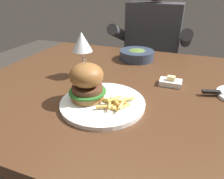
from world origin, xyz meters
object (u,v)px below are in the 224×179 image
(burger_sandwich, at_px, (87,82))
(diner_person, at_px, (150,63))
(wine_glass, at_px, (82,43))
(butter_dish, at_px, (171,82))
(soup_bowl, at_px, (137,55))
(main_plate, at_px, (103,103))

(burger_sandwich, bearing_deg, diner_person, 87.13)
(burger_sandwich, bearing_deg, wine_glass, 120.71)
(butter_dish, xyz_separation_m, soup_bowl, (-0.19, 0.25, 0.01))
(wine_glass, xyz_separation_m, diner_person, (0.16, 0.74, -0.31))
(main_plate, bearing_deg, wine_glass, 131.16)
(burger_sandwich, distance_m, wine_glass, 0.22)
(main_plate, distance_m, butter_dish, 0.29)
(diner_person, bearing_deg, burger_sandwich, -92.87)
(wine_glass, bearing_deg, butter_dish, 6.32)
(butter_dish, xyz_separation_m, diner_person, (-0.19, 0.70, -0.19))
(butter_dish, relative_size, soup_bowl, 0.47)
(wine_glass, bearing_deg, burger_sandwich, -59.29)
(main_plate, xyz_separation_m, soup_bowl, (-0.01, 0.47, 0.02))
(burger_sandwich, xyz_separation_m, diner_person, (0.05, 0.93, -0.25))
(wine_glass, height_order, soup_bowl, wine_glass)
(burger_sandwich, bearing_deg, butter_dish, 43.14)
(soup_bowl, bearing_deg, burger_sandwich, -95.24)
(soup_bowl, xyz_separation_m, diner_person, (0.00, 0.46, -0.20))
(main_plate, relative_size, soup_bowl, 1.53)
(main_plate, xyz_separation_m, diner_person, (-0.01, 0.93, -0.18))
(burger_sandwich, xyz_separation_m, wine_glass, (-0.11, 0.18, 0.06))
(wine_glass, distance_m, butter_dish, 0.37)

